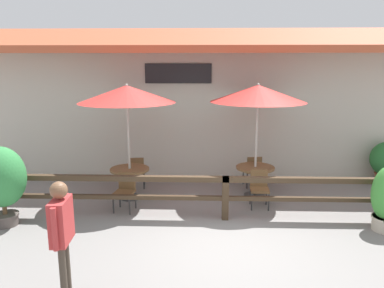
% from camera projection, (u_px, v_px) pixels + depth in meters
% --- Properties ---
extents(ground_plane, '(60.00, 60.00, 0.00)m').
position_uv_depth(ground_plane, '(228.00, 242.00, 7.00)').
color(ground_plane, slate).
extents(building_facade, '(14.28, 1.49, 4.23)m').
position_uv_depth(building_facade, '(221.00, 103.00, 10.55)').
color(building_facade, '#BCB7A8').
rests_on(building_facade, ground).
extents(patio_railing, '(10.40, 0.14, 0.95)m').
position_uv_depth(patio_railing, '(226.00, 188.00, 7.88)').
color(patio_railing, '#3D2D1E').
rests_on(patio_railing, ground).
extents(patio_umbrella_near, '(2.29, 2.29, 2.81)m').
position_uv_depth(patio_umbrella_near, '(127.00, 94.00, 8.75)').
color(patio_umbrella_near, '#B7B2A8').
rests_on(patio_umbrella_near, ground).
extents(dining_table_near, '(0.95, 0.95, 0.76)m').
position_uv_depth(dining_table_near, '(130.00, 174.00, 9.17)').
color(dining_table_near, brown).
rests_on(dining_table_near, ground).
extents(chair_near_streetside, '(0.48, 0.48, 0.86)m').
position_uv_depth(chair_near_streetside, '(125.00, 190.00, 8.44)').
color(chair_near_streetside, brown).
rests_on(chair_near_streetside, ground).
extents(chair_near_wallside, '(0.47, 0.47, 0.86)m').
position_uv_depth(chair_near_wallside, '(137.00, 171.00, 9.94)').
color(chair_near_wallside, brown).
rests_on(chair_near_wallside, ground).
extents(patio_umbrella_middle, '(2.29, 2.29, 2.81)m').
position_uv_depth(patio_umbrella_middle, '(258.00, 94.00, 8.90)').
color(patio_umbrella_middle, '#B7B2A8').
rests_on(patio_umbrella_middle, ground).
extents(dining_table_middle, '(0.95, 0.95, 0.76)m').
position_uv_depth(dining_table_middle, '(255.00, 173.00, 9.31)').
color(dining_table_middle, brown).
rests_on(dining_table_middle, ground).
extents(chair_middle_streetside, '(0.43, 0.43, 0.86)m').
position_uv_depth(chair_middle_streetside, '(259.00, 187.00, 8.63)').
color(chair_middle_streetside, brown).
rests_on(chair_middle_streetside, ground).
extents(chair_middle_wallside, '(0.48, 0.48, 0.86)m').
position_uv_depth(chair_middle_wallside, '(253.00, 170.00, 10.04)').
color(chair_middle_wallside, brown).
rests_on(chair_middle_wallside, ground).
extents(potted_plant_broad_leaf, '(0.98, 0.88, 1.66)m').
position_uv_depth(potted_plant_broad_leaf, '(1.00, 180.00, 7.53)').
color(potted_plant_broad_leaf, '#564C47').
rests_on(potted_plant_broad_leaf, ground).
extents(pedestrian, '(0.24, 0.61, 1.74)m').
position_uv_depth(pedestrian, '(61.00, 225.00, 5.08)').
color(pedestrian, '#42382D').
rests_on(pedestrian, ground).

